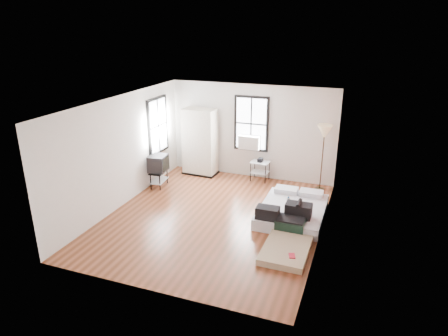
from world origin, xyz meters
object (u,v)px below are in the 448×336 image
at_px(wardrobe, 200,142).
at_px(side_table, 260,165).
at_px(mattress_bare, 289,240).
at_px(tv_stand, 158,164).
at_px(mattress_main, 292,210).
at_px(floor_lamp, 324,134).

height_order(wardrobe, side_table, wardrobe).
distance_m(mattress_bare, tv_stand, 4.59).
bearing_deg(mattress_main, side_table, 123.49).
height_order(mattress_main, wardrobe, wardrobe).
relative_size(mattress_bare, wardrobe, 0.85).
bearing_deg(floor_lamp, tv_stand, -162.53).
height_order(side_table, floor_lamp, floor_lamp).
bearing_deg(floor_lamp, side_table, 177.75).
relative_size(mattress_bare, floor_lamp, 0.93).
height_order(mattress_bare, tv_stand, tv_stand).
height_order(mattress_bare, side_table, side_table).
relative_size(mattress_main, tv_stand, 2.19).
relative_size(mattress_main, mattress_bare, 1.18).
distance_m(side_table, floor_lamp, 2.11).
distance_m(mattress_main, floor_lamp, 2.47).
xyz_separation_m(mattress_bare, tv_stand, (-4.14, 1.89, 0.55)).
bearing_deg(wardrobe, floor_lamp, 2.53).
distance_m(wardrobe, floor_lamp, 3.72).
bearing_deg(floor_lamp, wardrobe, -180.00).
height_order(wardrobe, floor_lamp, wardrobe).
distance_m(mattress_bare, side_table, 3.70).
distance_m(mattress_bare, floor_lamp, 3.60).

